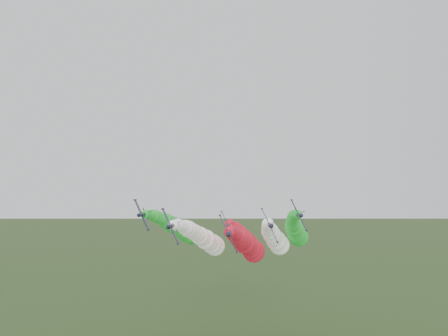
{
  "coord_description": "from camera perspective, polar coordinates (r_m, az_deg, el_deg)",
  "views": [
    {
      "loc": [
        11.05,
        -101.17,
        49.13
      ],
      "look_at": [
        7.16,
        1.21,
        55.97
      ],
      "focal_mm": 35.0,
      "sensor_mm": 36.0,
      "label": 1
    }
  ],
  "objects": [
    {
      "name": "jet_lead",
      "position": [
        130.26,
        2.86,
        -9.91
      ],
      "size": [
        12.35,
        60.47,
        17.57
      ],
      "rotation": [
        0.0,
        1.14,
        0.0
      ],
      "color": "black",
      "rests_on": "ground"
    },
    {
      "name": "jet_inner_right",
      "position": [
        139.75,
        6.62,
        -9.04
      ],
      "size": [
        12.18,
        60.3,
        17.4
      ],
      "rotation": [
        0.0,
        1.14,
        0.0
      ],
      "color": "black",
      "rests_on": "ground"
    },
    {
      "name": "jet_outer_left",
      "position": [
        148.72,
        -6.0,
        -7.86
      ],
      "size": [
        11.75,
        59.86,
        16.97
      ],
      "rotation": [
        0.0,
        1.14,
        0.0
      ],
      "color": "black",
      "rests_on": "ground"
    },
    {
      "name": "jet_inner_left",
      "position": [
        134.34,
        -2.72,
        -9.17
      ],
      "size": [
        12.01,
        60.12,
        17.23
      ],
      "rotation": [
        0.0,
        1.14,
        0.0
      ],
      "color": "black",
      "rests_on": "ground"
    },
    {
      "name": "jet_outer_right",
      "position": [
        148.84,
        9.37,
        -8.0
      ],
      "size": [
        12.2,
        60.31,
        17.42
      ],
      "rotation": [
        0.0,
        1.14,
        0.0
      ],
      "color": "black",
      "rests_on": "ground"
    },
    {
      "name": "jet_trail",
      "position": [
        154.79,
        2.4,
        -8.89
      ],
      "size": [
        11.96,
        60.07,
        17.18
      ],
      "rotation": [
        0.0,
        1.14,
        0.0
      ],
      "color": "black",
      "rests_on": "ground"
    }
  ]
}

